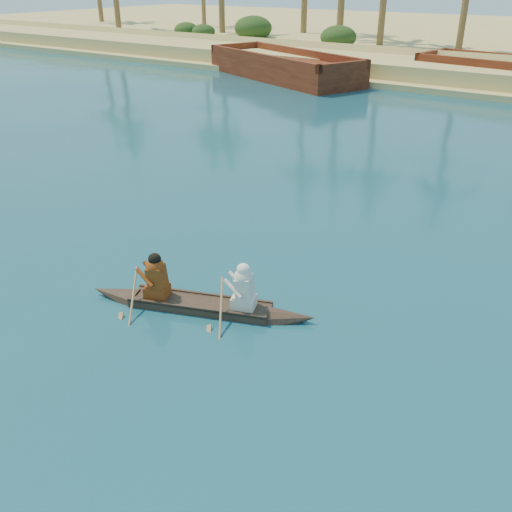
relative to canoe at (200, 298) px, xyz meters
The scene contains 3 objects.
ground 6.70m from the canoe, 36.71° to the left, with size 160.00×160.00×0.00m, color navy.
canoe is the anchor object (origin of this frame).
barge_left 29.59m from the canoe, 118.46° to the left, with size 12.85×8.31×2.04m.
Camera 1 is at (1.47, -11.91, 6.43)m, focal length 40.00 mm.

